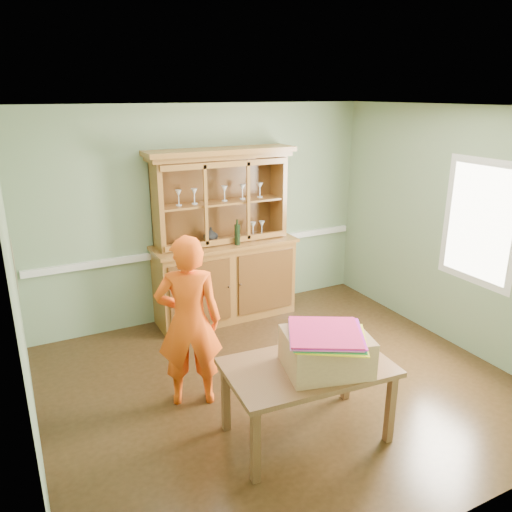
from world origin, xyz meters
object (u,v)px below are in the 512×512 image
china_hutch (224,261)px  cardboard_box (326,352)px  person (189,322)px  dining_table (308,373)px

china_hutch → cardboard_box: (-0.24, -2.63, 0.07)m
cardboard_box → person: 1.31m
dining_table → cardboard_box: (0.10, -0.11, 0.23)m
dining_table → person: person is taller
dining_table → china_hutch: bearing=86.7°
dining_table → cardboard_box: 0.28m
cardboard_box → china_hutch: bearing=84.7°
china_hutch → cardboard_box: china_hutch is taller
china_hutch → person: 1.90m
china_hutch → person: size_ratio=1.32×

